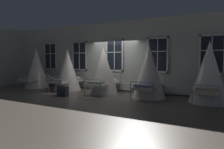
% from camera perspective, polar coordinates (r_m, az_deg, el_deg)
% --- Properties ---
extents(ground, '(25.44, 25.44, 0.00)m').
position_cam_1_polar(ground, '(9.51, -2.63, -5.39)').
color(ground, brown).
extents(back_wall_with_windows, '(13.72, 0.10, 3.47)m').
position_cam_1_polar(back_wall_with_windows, '(10.49, 1.00, 5.02)').
color(back_wall_with_windows, '#B2B7AD').
rests_on(back_wall_with_windows, ground).
extents(window_bank, '(9.83, 0.10, 2.52)m').
position_cam_1_polar(window_bank, '(10.40, 0.68, 0.53)').
color(window_bank, black).
rests_on(window_bank, ground).
extents(cot_first, '(1.37, 1.87, 2.20)m').
position_cam_1_polar(cot_first, '(12.36, -20.21, 1.52)').
color(cot_first, '#9EA3A8').
rests_on(cot_first, ground).
extents(cot_second, '(1.37, 1.88, 2.11)m').
position_cam_1_polar(cot_second, '(10.84, -12.25, 1.13)').
color(cot_second, '#9EA3A8').
rests_on(cot_second, ground).
extents(cot_third, '(1.37, 1.88, 2.16)m').
position_cam_1_polar(cot_third, '(9.48, -2.39, 0.96)').
color(cot_third, '#9EA3A8').
rests_on(cot_third, ground).
extents(cot_fourth, '(1.37, 1.88, 2.17)m').
position_cam_1_polar(cot_fourth, '(8.54, 10.24, 0.59)').
color(cot_fourth, '#9EA3A8').
rests_on(cot_fourth, ground).
extents(cot_fifth, '(1.37, 1.88, 2.26)m').
position_cam_1_polar(cot_fifth, '(8.20, 25.36, 0.41)').
color(cot_fifth, '#9EA3A8').
rests_on(cot_fifth, ground).
extents(rug_second, '(0.82, 0.59, 0.01)m').
position_cam_1_polar(rug_second, '(9.97, -17.26, -5.10)').
color(rug_second, '#8E7A5B').
rests_on(rug_second, ground).
extents(rug_third, '(0.82, 0.59, 0.01)m').
position_cam_1_polar(rug_third, '(8.53, -6.80, -6.48)').
color(rug_third, brown).
rests_on(rug_third, ground).
extents(suitcase_dark, '(0.58, 0.27, 0.47)m').
position_cam_1_polar(suitcase_dark, '(9.15, -13.56, -4.47)').
color(suitcase_dark, '#2D3342').
rests_on(suitcase_dark, ground).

